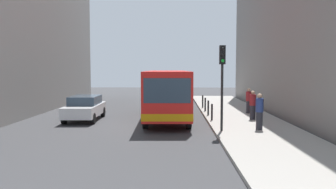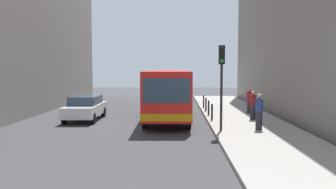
# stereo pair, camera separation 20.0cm
# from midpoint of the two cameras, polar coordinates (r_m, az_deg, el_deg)

# --- Properties ---
(ground_plane) EXTENTS (80.00, 80.00, 0.00)m
(ground_plane) POSITION_cam_midpoint_polar(r_m,az_deg,el_deg) (18.92, -2.55, -5.35)
(ground_plane) COLOR #38383A
(sidewalk) EXTENTS (4.40, 40.00, 0.15)m
(sidewalk) POSITION_cam_midpoint_polar(r_m,az_deg,el_deg) (19.28, 13.73, -5.06)
(sidewalk) COLOR #9E9991
(sidewalk) RESTS_ON ground
(bus) EXTENTS (2.77, 11.08, 3.00)m
(bus) POSITION_cam_midpoint_polar(r_m,az_deg,el_deg) (22.25, 0.13, 0.57)
(bus) COLOR red
(bus) RESTS_ON ground
(car_beside_bus) EXTENTS (1.91, 4.42, 1.48)m
(car_beside_bus) POSITION_cam_midpoint_polar(r_m,az_deg,el_deg) (22.02, -13.05, -2.04)
(car_beside_bus) COLOR silver
(car_beside_bus) RESTS_ON ground
(car_behind_bus) EXTENTS (2.07, 4.50, 1.48)m
(car_behind_bus) POSITION_cam_midpoint_polar(r_m,az_deg,el_deg) (34.06, 1.86, 0.25)
(car_behind_bus) COLOR black
(car_behind_bus) RESTS_ON ground
(traffic_light) EXTENTS (0.28, 0.33, 4.10)m
(traffic_light) POSITION_cam_midpoint_polar(r_m,az_deg,el_deg) (16.93, 9.05, 3.70)
(traffic_light) COLOR black
(traffic_light) RESTS_ON sidewalk
(bollard_near) EXTENTS (0.11, 0.11, 0.95)m
(bollard_near) POSITION_cam_midpoint_polar(r_m,az_deg,el_deg) (20.52, 7.45, -2.86)
(bollard_near) COLOR black
(bollard_near) RESTS_ON sidewalk
(bollard_mid) EXTENTS (0.11, 0.11, 0.95)m
(bollard_mid) POSITION_cam_midpoint_polar(r_m,az_deg,el_deg) (22.70, 6.88, -2.18)
(bollard_mid) COLOR black
(bollard_mid) RESTS_ON sidewalk
(bollard_far) EXTENTS (0.11, 0.11, 0.95)m
(bollard_far) POSITION_cam_midpoint_polar(r_m,az_deg,el_deg) (24.90, 6.41, -1.61)
(bollard_far) COLOR black
(bollard_far) RESTS_ON sidewalk
(bollard_farthest) EXTENTS (0.11, 0.11, 0.95)m
(bollard_farthest) POSITION_cam_midpoint_polar(r_m,az_deg,el_deg) (27.09, 6.02, -1.13)
(bollard_farthest) COLOR black
(bollard_farthest) RESTS_ON sidewalk
(pedestrian_near_signal) EXTENTS (0.38, 0.38, 1.78)m
(pedestrian_near_signal) POSITION_cam_midpoint_polar(r_m,az_deg,el_deg) (17.77, 14.91, -2.70)
(pedestrian_near_signal) COLOR #26262D
(pedestrian_near_signal) RESTS_ON sidewalk
(pedestrian_mid_sidewalk) EXTENTS (0.38, 0.38, 1.70)m
(pedestrian_mid_sidewalk) POSITION_cam_midpoint_polar(r_m,az_deg,el_deg) (21.21, 13.92, -1.70)
(pedestrian_mid_sidewalk) COLOR #26262D
(pedestrian_mid_sidewalk) RESTS_ON sidewalk
(pedestrian_far_sidewalk) EXTENTS (0.38, 0.38, 1.69)m
(pedestrian_far_sidewalk) POSITION_cam_midpoint_polar(r_m,az_deg,el_deg) (24.12, 13.33, -1.01)
(pedestrian_far_sidewalk) COLOR #26262D
(pedestrian_far_sidewalk) RESTS_ON sidewalk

